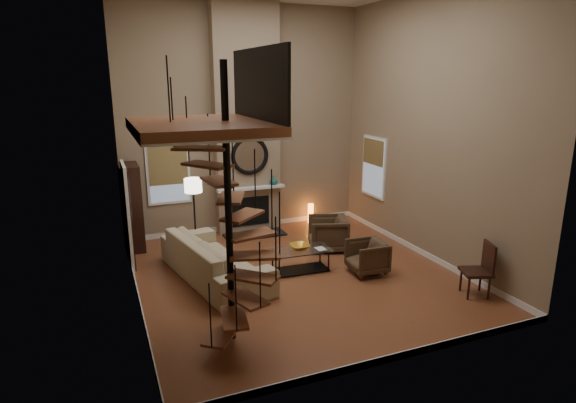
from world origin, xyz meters
name	(u,v)px	position (x,y,z in m)	size (l,w,h in m)	color
ground	(296,275)	(0.00, 0.00, -0.01)	(6.00, 6.50, 0.01)	#995631
back_wall	(244,121)	(0.00, 3.25, 2.75)	(6.00, 0.02, 5.50)	#8B7659
front_wall	(401,166)	(0.00, -3.25, 2.75)	(6.00, 0.02, 5.50)	#8B7659
left_wall	(125,144)	(-3.00, 0.00, 2.75)	(0.02, 6.50, 5.50)	#8B7659
right_wall	(429,129)	(3.00, 0.00, 2.75)	(0.02, 6.50, 5.50)	#8B7659
baseboard_back	(247,225)	(0.00, 3.24, 0.06)	(6.00, 0.02, 0.12)	white
baseboard_front	(388,359)	(0.00, -3.24, 0.06)	(6.00, 0.02, 0.12)	white
baseboard_left	(139,297)	(-2.99, 0.00, 0.06)	(0.02, 6.50, 0.12)	white
baseboard_right	(420,251)	(2.99, 0.00, 0.06)	(0.02, 6.50, 0.12)	white
chimney_breast	(246,121)	(0.00, 3.06, 2.75)	(1.60, 0.38, 5.50)	#877158
hearth	(255,235)	(0.00, 2.57, 0.02)	(1.50, 0.60, 0.04)	black
firebox	(251,211)	(0.00, 2.86, 0.55)	(0.95, 0.02, 0.72)	black
mantel	(251,188)	(0.00, 2.78, 1.15)	(1.70, 0.18, 0.06)	white
mirror_frame	(250,156)	(0.00, 2.84, 1.95)	(0.94, 0.94, 0.10)	black
mirror_disc	(250,156)	(0.00, 2.85, 1.95)	(0.80, 0.80, 0.01)	white
vase_left	(229,184)	(-0.55, 2.82, 1.30)	(0.24, 0.24, 0.25)	black
vase_right	(274,181)	(0.60, 2.82, 1.28)	(0.20, 0.20, 0.21)	#185651
window_back	(168,172)	(-1.90, 3.22, 1.62)	(1.02, 0.06, 1.52)	white
window_right	(374,166)	(2.97, 2.00, 1.63)	(0.06, 1.02, 1.52)	white
entry_door	(128,216)	(-2.95, 1.80, 1.05)	(0.10, 1.05, 2.16)	white
loft	(207,121)	(-2.04, -1.80, 3.24)	(1.70, 2.20, 1.09)	brown
spiral_stair	(230,224)	(-1.78, -1.79, 1.78)	(1.47, 1.47, 4.06)	black
hutch	(132,208)	(-2.82, 2.77, 0.95)	(0.42, 0.89, 1.98)	black
sofa	(214,259)	(-1.53, 0.46, 0.40)	(2.90, 1.14, 0.85)	tan
armchair_near	(331,234)	(1.33, 1.04, 0.35)	(0.83, 0.86, 0.78)	#483421
armchair_far	(370,256)	(1.40, -0.48, 0.35)	(0.68, 0.70, 0.64)	#483421
coffee_table	(300,257)	(0.16, 0.14, 0.28)	(1.24, 0.67, 0.45)	silver
bowl	(300,247)	(0.16, 0.19, 0.50)	(0.39, 0.39, 0.10)	gold
book	(320,249)	(0.51, -0.01, 0.46)	(0.18, 0.24, 0.02)	gray
floor_lamp	(193,192)	(-1.59, 1.89, 1.41)	(0.37, 0.37, 1.70)	black
accent_lamp	(311,214)	(1.72, 3.01, 0.25)	(0.15, 0.15, 0.53)	orange
side_chair	(481,268)	(2.69, -2.08, 0.53)	(0.62, 0.62, 1.00)	black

